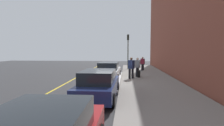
{
  "coord_description": "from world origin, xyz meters",
  "views": [
    {
      "loc": [
        -15.12,
        -1.4,
        2.51
      ],
      "look_at": [
        1.71,
        -0.08,
        1.34
      ],
      "focal_mm": 28.27,
      "sensor_mm": 36.0,
      "label": 1
    }
  ],
  "objects": [
    {
      "name": "pedestrian_grey_coat",
      "position": [
        1.11,
        -2.48,
        1.07
      ],
      "size": [
        0.55,
        0.54,
        1.73
      ],
      "color": "black",
      "rests_on": "sidewalk"
    },
    {
      "name": "ground_plane",
      "position": [
        0.0,
        0.0,
        0.0
      ],
      "size": [
        56.0,
        56.0,
        0.0
      ],
      "primitive_type": "plane",
      "color": "#333335"
    },
    {
      "name": "parked_car_white",
      "position": [
        0.3,
        0.08,
        0.76
      ],
      "size": [
        4.68,
        1.99,
        1.51
      ],
      "color": "black",
      "rests_on": "ground"
    },
    {
      "name": "lane_stripe_centre",
      "position": [
        0.0,
        3.2,
        0.0
      ],
      "size": [
        28.0,
        0.14,
        0.01
      ],
      "primitive_type": "cube",
      "color": "gold",
      "rests_on": "ground"
    },
    {
      "name": "pedestrian_navy_coat",
      "position": [
        -0.16,
        -1.86,
        1.11
      ],
      "size": [
        0.55,
        0.57,
        1.81
      ],
      "color": "black",
      "rests_on": "sidewalk"
    },
    {
      "name": "sidewalk",
      "position": [
        0.0,
        -3.3,
        0.07
      ],
      "size": [
        28.0,
        4.6,
        0.15
      ],
      "primitive_type": "cube",
      "color": "gray",
      "rests_on": "ground"
    },
    {
      "name": "snow_bank_curb",
      "position": [
        -0.87,
        -0.7,
        0.11
      ],
      "size": [
        8.81,
        0.56,
        0.22
      ],
      "primitive_type": "cube",
      "color": "white",
      "rests_on": "ground"
    },
    {
      "name": "rolling_suitcase",
      "position": [
        0.6,
        -2.58,
        0.46
      ],
      "size": [
        0.34,
        0.22,
        0.98
      ],
      "color": "black",
      "rests_on": "sidewalk"
    },
    {
      "name": "traffic_light_pole",
      "position": [
        7.69,
        -1.68,
        3.15
      ],
      "size": [
        0.35,
        0.26,
        4.44
      ],
      "color": "#2D2D19",
      "rests_on": "sidewalk"
    },
    {
      "name": "pedestrian_burgundy_coat",
      "position": [
        6.25,
        -3.43,
        1.02
      ],
      "size": [
        0.49,
        0.52,
        1.64
      ],
      "color": "black",
      "rests_on": "sidewalk"
    },
    {
      "name": "parked_car_navy",
      "position": [
        -6.15,
        -0.01,
        0.76
      ],
      "size": [
        4.58,
        1.98,
        1.51
      ],
      "color": "black",
      "rests_on": "ground"
    }
  ]
}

